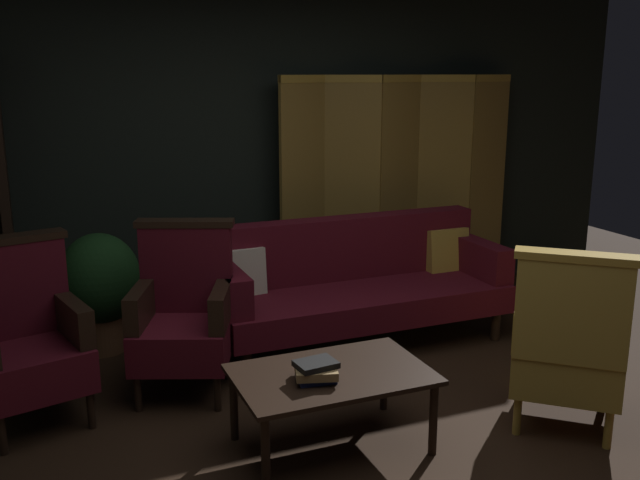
% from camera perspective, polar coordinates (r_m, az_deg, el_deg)
% --- Properties ---
extents(ground_plane, '(10.00, 10.00, 0.00)m').
position_cam_1_polar(ground_plane, '(3.82, 4.80, -16.66)').
color(ground_plane, black).
extents(back_wall, '(7.20, 0.10, 2.80)m').
position_cam_1_polar(back_wall, '(5.62, -6.53, 8.14)').
color(back_wall, black).
rests_on(back_wall, ground_plane).
extents(folding_screen, '(2.18, 0.23, 1.90)m').
position_cam_1_polar(folding_screen, '(5.95, 6.46, 4.41)').
color(folding_screen, olive).
rests_on(folding_screen, ground_plane).
extents(velvet_couch, '(2.12, 0.78, 0.88)m').
position_cam_1_polar(velvet_couch, '(5.07, 2.92, -3.33)').
color(velvet_couch, black).
rests_on(velvet_couch, ground_plane).
extents(coffee_table, '(1.00, 0.64, 0.42)m').
position_cam_1_polar(coffee_table, '(3.67, 0.96, -11.40)').
color(coffee_table, black).
rests_on(coffee_table, ground_plane).
extents(armchair_gilt_accent, '(0.82, 0.81, 1.04)m').
position_cam_1_polar(armchair_gilt_accent, '(4.05, 19.55, -7.99)').
color(armchair_gilt_accent, '#B78E33').
rests_on(armchair_gilt_accent, ground_plane).
extents(armchair_wing_left, '(0.70, 0.70, 1.04)m').
position_cam_1_polar(armchair_wing_left, '(4.22, -22.83, -7.38)').
color(armchair_wing_left, black).
rests_on(armchair_wing_left, ground_plane).
extents(armchair_wing_right, '(0.75, 0.75, 1.04)m').
position_cam_1_polar(armchair_wing_right, '(4.35, -11.05, -5.93)').
color(armchair_wing_right, black).
rests_on(armchair_wing_right, ground_plane).
extents(potted_plant, '(0.56, 0.56, 0.85)m').
position_cam_1_polar(potted_plant, '(5.08, -17.51, -3.46)').
color(potted_plant, brown).
rests_on(potted_plant, ground_plane).
extents(book_navy_cloth, '(0.21, 0.17, 0.03)m').
position_cam_1_polar(book_navy_cloth, '(3.56, -0.33, -11.16)').
color(book_navy_cloth, navy).
rests_on(book_navy_cloth, coffee_table).
extents(book_tan_leather, '(0.25, 0.24, 0.04)m').
position_cam_1_polar(book_tan_leather, '(3.54, -0.33, -10.64)').
color(book_tan_leather, '#9E7A47').
rests_on(book_tan_leather, book_navy_cloth).
extents(book_black_cloth, '(0.21, 0.17, 0.03)m').
position_cam_1_polar(book_black_cloth, '(3.53, -0.34, -10.10)').
color(book_black_cloth, black).
rests_on(book_black_cloth, book_tan_leather).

